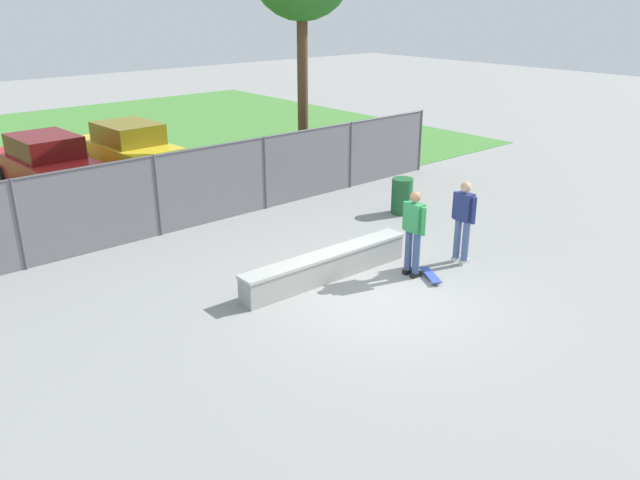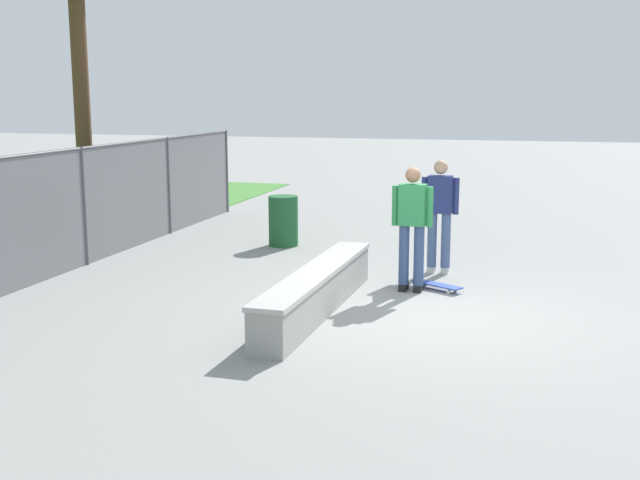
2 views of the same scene
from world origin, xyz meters
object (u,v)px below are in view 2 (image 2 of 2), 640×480
Objects in this scene: bystander at (440,211)px; trash_bin at (283,221)px; concrete_ledge at (317,291)px; skateboarder at (412,223)px; skateboard at (437,285)px.

bystander is 1.91× the size of trash_bin.
bystander is (2.76, -1.26, 0.72)m from concrete_ledge.
bystander is 3.54m from trash_bin.
skateboarder is at bearing -134.77° from trash_bin.
concrete_ledge is at bearing 144.69° from skateboarder.
skateboarder is at bearing 169.74° from bystander.
skateboarder and bystander have the same top height.
trash_bin is (4.31, 1.87, 0.18)m from concrete_ledge.
concrete_ledge is at bearing 155.44° from bystander.
skateboarder is 1.34m from bystander.
trash_bin reaches higher than skateboard.
concrete_ledge reaches higher than skateboard.
skateboarder reaches higher than skateboard.
skateboarder is 1.91× the size of trash_bin.
bystander is at bearing -116.41° from trash_bin.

